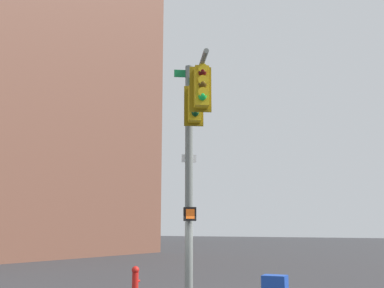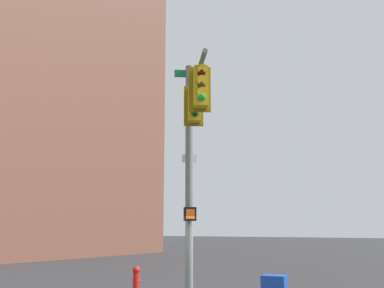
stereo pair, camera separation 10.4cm
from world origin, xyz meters
TOP-DOWN VIEW (x-y plane):
  - signal_pole_assembly at (-0.68, -0.33)m, footprint 3.60×2.90m
  - fire_hydrant at (1.24, 3.18)m, footprint 0.34×0.26m
  - building_brick_midblock at (25.38, 46.51)m, footprint 22.27×16.46m

SIDE VIEW (x-z plane):
  - fire_hydrant at x=1.24m, z-range 0.04..0.91m
  - signal_pole_assembly at x=-0.68m, z-range 0.95..8.19m
  - building_brick_midblock at x=25.38m, z-range 0.00..41.10m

